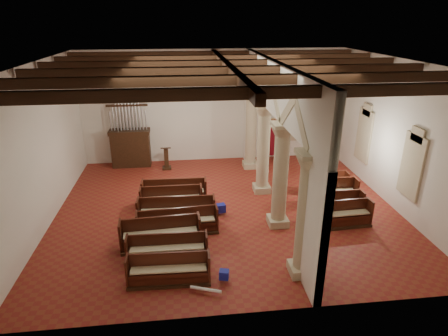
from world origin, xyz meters
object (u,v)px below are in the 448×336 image
at_px(pipe_organ, 130,141).
at_px(aisle_pew_0, 347,217).
at_px(processional_banner, 321,154).
at_px(lectern, 166,159).
at_px(nave_pew_0, 169,273).

xyz_separation_m(pipe_organ, aisle_pew_0, (8.95, -7.35, -1.03)).
distance_m(pipe_organ, aisle_pew_0, 11.63).
bearing_deg(processional_banner, lectern, 172.40).
height_order(processional_banner, nave_pew_0, processional_banner).
height_order(processional_banner, aisle_pew_0, processional_banner).
distance_m(pipe_organ, lectern, 2.17).
relative_size(nave_pew_0, aisle_pew_0, 1.38).
xyz_separation_m(nave_pew_0, aisle_pew_0, (6.77, 2.62, 0.03)).
bearing_deg(lectern, aisle_pew_0, -45.21).
bearing_deg(nave_pew_0, pipe_organ, 104.14).
relative_size(lectern, nave_pew_0, 0.51).
bearing_deg(processional_banner, nave_pew_0, -133.57).
relative_size(pipe_organ, aisle_pew_0, 2.41).
xyz_separation_m(processional_banner, aisle_pew_0, (-0.95, -5.62, -0.50)).
height_order(pipe_organ, aisle_pew_0, pipe_organ).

